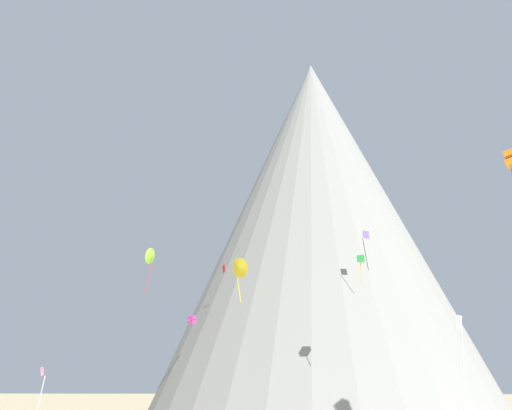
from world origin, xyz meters
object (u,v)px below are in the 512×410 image
kite_magenta_low (192,320)px  kite_cyan_low (281,328)px  kite_indigo_mid (366,240)px  kite_white_low (460,334)px  kite_green_mid (361,259)px  kite_yellow_mid (239,268)px  kite_pink_low (42,378)px  rock_massif (323,238)px  kite_orange_mid (512,158)px  kite_red_mid (224,269)px  kite_rainbow_low (343,346)px  kite_lime_mid (151,256)px

kite_magenta_low → kite_cyan_low: (13.72, 2.15, -1.08)m
kite_indigo_mid → kite_white_low: kite_indigo_mid is taller
kite_green_mid → kite_yellow_mid: kite_green_mid is taller
kite_pink_low → kite_cyan_low: (27.97, 20.43, 7.54)m
kite_indigo_mid → kite_magenta_low: 28.99m
rock_massif → kite_pink_low: 56.39m
kite_green_mid → kite_orange_mid: kite_orange_mid is taller
kite_indigo_mid → kite_red_mid: (-21.06, 8.26, -2.15)m
kite_magenta_low → kite_green_mid: bearing=-11.2°
kite_green_mid → kite_rainbow_low: (-0.39, 20.02, -8.99)m
kite_green_mid → kite_rainbow_low: 21.95m
kite_lime_mid → kite_orange_mid: bearing=-100.2°
kite_indigo_mid → kite_lime_mid: (-30.19, -2.00, -2.42)m
kite_indigo_mid → kite_red_mid: bearing=8.3°
kite_indigo_mid → kite_lime_mid: 30.35m
kite_green_mid → kite_yellow_mid: 17.96m
kite_green_mid → kite_red_mid: kite_red_mid is taller
kite_cyan_low → rock_massif: bearing=42.9°
kite_orange_mid → kite_pink_low: bearing=102.7°
kite_white_low → kite_orange_mid: bearing=2.6°
kite_pink_low → kite_cyan_low: 35.44m
kite_yellow_mid → kite_lime_mid: 24.43m
kite_yellow_mid → kite_lime_mid: (-13.94, 19.21, 5.76)m
kite_indigo_mid → kite_lime_mid: bearing=33.6°
kite_pink_low → kite_cyan_low: kite_cyan_low is taller
kite_lime_mid → kite_rainbow_low: bearing=-46.6°
rock_massif → kite_cyan_low: size_ratio=26.53×
kite_white_low → kite_green_mid: bearing=143.3°
kite_orange_mid → kite_yellow_mid: (-26.51, 4.30, -9.57)m
rock_massif → kite_cyan_low: bearing=-119.5°
kite_magenta_low → kite_red_mid: (4.82, -0.18, 7.84)m
kite_indigo_mid → kite_white_low: (4.23, -22.95, -14.83)m
kite_magenta_low → kite_cyan_low: kite_magenta_low is taller
kite_lime_mid → kite_cyan_low: kite_lime_mid is taller
kite_yellow_mid → kite_rainbow_low: bearing=105.7°
kite_indigo_mid → kite_pink_low: (-40.12, -9.84, -18.61)m
kite_pink_low → kite_orange_mid: bearing=-66.4°
kite_green_mid → kite_cyan_low: 23.77m
kite_green_mid → kite_lime_mid: kite_lime_mid is taller
kite_white_low → kite_pink_low: bearing=-170.8°
kite_green_mid → kite_indigo_mid: kite_indigo_mid is taller
kite_pink_low → kite_cyan_low: size_ratio=1.46×
kite_indigo_mid → kite_pink_low: size_ratio=1.21×
kite_yellow_mid → kite_pink_low: size_ratio=0.94×
kite_orange_mid → kite_rainbow_low: size_ratio=1.07×
rock_massif → kite_red_mid: 25.65m
kite_white_low → kite_rainbow_low: (-7.06, 32.76, 0.94)m
kite_yellow_mid → kite_white_low: kite_yellow_mid is taller
kite_cyan_low → kite_rainbow_low: size_ratio=0.96×
kite_yellow_mid → kite_magenta_low: size_ratio=3.21×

